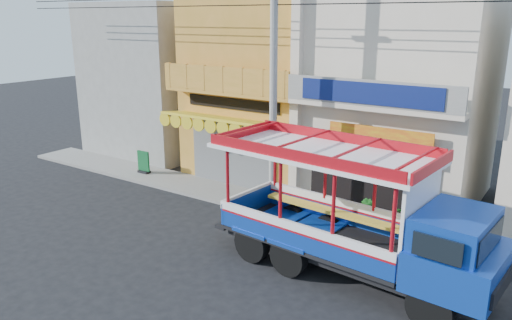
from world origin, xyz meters
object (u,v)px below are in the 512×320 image
(utility_pole, at_px, (277,76))
(potted_plant_a, at_px, (407,217))
(songthaew_truck, at_px, (370,221))
(potted_plant_c, at_px, (416,215))
(potted_plant_b, at_px, (366,213))
(green_sign, at_px, (144,164))

(utility_pole, height_order, potted_plant_a, utility_pole)
(songthaew_truck, height_order, potted_plant_c, songthaew_truck)
(utility_pole, height_order, potted_plant_c, utility_pole)
(potted_plant_b, bearing_deg, green_sign, 28.56)
(songthaew_truck, bearing_deg, green_sign, 164.63)
(green_sign, height_order, potted_plant_b, green_sign)
(potted_plant_c, bearing_deg, green_sign, -90.95)
(songthaew_truck, height_order, potted_plant_b, songthaew_truck)
(songthaew_truck, xyz_separation_m, potted_plant_b, (-1.39, 3.33, -1.21))
(green_sign, relative_size, potted_plant_a, 1.06)
(utility_pole, distance_m, potted_plant_a, 6.35)
(potted_plant_a, relative_size, potted_plant_c, 0.91)
(utility_pole, xyz_separation_m, potted_plant_c, (4.64, 1.29, -4.39))
(utility_pole, xyz_separation_m, potted_plant_a, (4.42, 1.08, -4.44))
(potted_plant_b, height_order, potted_plant_c, potted_plant_c)
(songthaew_truck, xyz_separation_m, potted_plant_c, (0.11, 3.88, -1.14))
(potted_plant_b, bearing_deg, songthaew_truck, 141.01)
(utility_pole, distance_m, green_sign, 8.75)
(utility_pole, height_order, green_sign, utility_pole)
(potted_plant_a, bearing_deg, green_sign, 138.85)
(songthaew_truck, xyz_separation_m, potted_plant_a, (-0.11, 3.67, -1.18))
(utility_pole, relative_size, potted_plant_c, 26.76)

